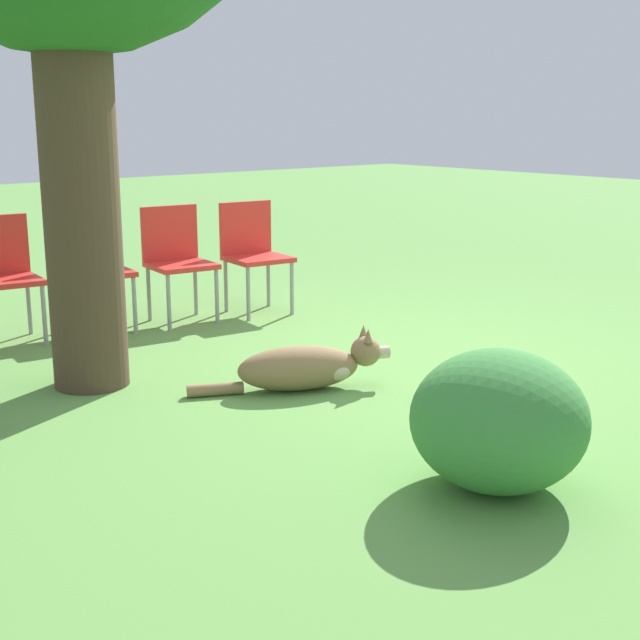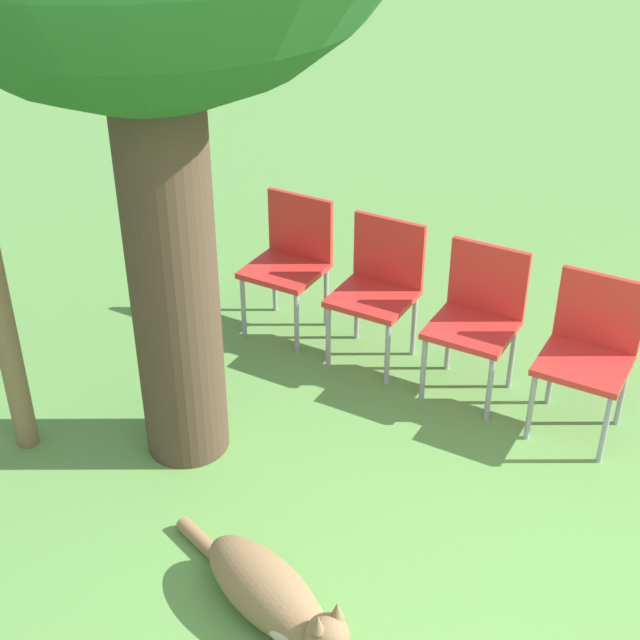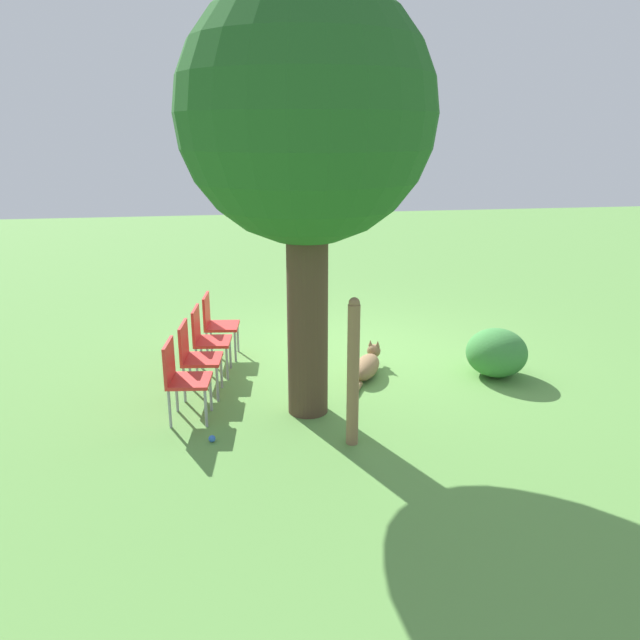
{
  "view_description": "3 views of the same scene",
  "coord_description": "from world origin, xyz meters",
  "px_view_note": "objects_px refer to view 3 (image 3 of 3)",
  "views": [
    {
      "loc": [
        -3.82,
        3.6,
        1.53
      ],
      "look_at": [
        -0.19,
        0.53,
        0.41
      ],
      "focal_mm": 50.0,
      "sensor_mm": 36.0,
      "label": 1
    },
    {
      "loc": [
        -2.36,
        -0.59,
        2.94
      ],
      "look_at": [
        1.17,
        0.88,
        0.65
      ],
      "focal_mm": 50.0,
      "sensor_mm": 36.0,
      "label": 2
    },
    {
      "loc": [
        1.6,
        7.48,
        2.88
      ],
      "look_at": [
        0.62,
        1.43,
        1.01
      ],
      "focal_mm": 35.0,
      "sensor_mm": 36.0,
      "label": 3
    }
  ],
  "objects_px": {
    "red_chair_2": "(195,354)",
    "red_chair_3": "(181,375)",
    "oak_tree": "(306,119)",
    "red_chair_1": "(206,336)",
    "tennis_ball": "(212,439)",
    "fence_post": "(353,372)",
    "dog": "(367,365)",
    "red_chair_0": "(216,321)"
  },
  "relations": [
    {
      "from": "dog",
      "to": "tennis_ball",
      "type": "bearing_deg",
      "value": 154.19
    },
    {
      "from": "dog",
      "to": "red_chair_0",
      "type": "bearing_deg",
      "value": 89.08
    },
    {
      "from": "dog",
      "to": "red_chair_3",
      "type": "xyz_separation_m",
      "value": [
        2.16,
        0.88,
        0.36
      ]
    },
    {
      "from": "red_chair_2",
      "to": "red_chair_3",
      "type": "relative_size",
      "value": 1.0
    },
    {
      "from": "oak_tree",
      "to": "red_chair_3",
      "type": "distance_m",
      "value": 2.8
    },
    {
      "from": "red_chair_0",
      "to": "red_chair_1",
      "type": "distance_m",
      "value": 0.62
    },
    {
      "from": "oak_tree",
      "to": "fence_post",
      "type": "relative_size",
      "value": 2.94
    },
    {
      "from": "dog",
      "to": "red_chair_2",
      "type": "bearing_deg",
      "value": 124.25
    },
    {
      "from": "red_chair_2",
      "to": "red_chair_1",
      "type": "bearing_deg",
      "value": 86.19
    },
    {
      "from": "red_chair_1",
      "to": "red_chair_3",
      "type": "distance_m",
      "value": 1.24
    },
    {
      "from": "fence_post",
      "to": "red_chair_1",
      "type": "distance_m",
      "value": 2.45
    },
    {
      "from": "red_chair_0",
      "to": "red_chair_3",
      "type": "bearing_deg",
      "value": -93.81
    },
    {
      "from": "red_chair_3",
      "to": "tennis_ball",
      "type": "relative_size",
      "value": 12.43
    },
    {
      "from": "red_chair_1",
      "to": "tennis_ball",
      "type": "xyz_separation_m",
      "value": [
        -0.06,
        1.77,
        -0.46
      ]
    },
    {
      "from": "fence_post",
      "to": "red_chair_3",
      "type": "distance_m",
      "value": 1.81
    },
    {
      "from": "oak_tree",
      "to": "tennis_ball",
      "type": "xyz_separation_m",
      "value": [
        1.01,
        0.54,
        -2.94
      ]
    },
    {
      "from": "dog",
      "to": "red_chair_1",
      "type": "bearing_deg",
      "value": 106.74
    },
    {
      "from": "red_chair_0",
      "to": "red_chair_1",
      "type": "xyz_separation_m",
      "value": [
        0.12,
        0.61,
        0.0
      ]
    },
    {
      "from": "dog",
      "to": "tennis_ball",
      "type": "height_order",
      "value": "dog"
    },
    {
      "from": "red_chair_2",
      "to": "dog",
      "type": "bearing_deg",
      "value": 14.5
    },
    {
      "from": "red_chair_1",
      "to": "fence_post",
      "type": "bearing_deg",
      "value": -48.45
    },
    {
      "from": "red_chair_1",
      "to": "red_chair_0",
      "type": "bearing_deg",
      "value": 86.19
    },
    {
      "from": "dog",
      "to": "red_chair_0",
      "type": "relative_size",
      "value": 1.25
    },
    {
      "from": "red_chair_0",
      "to": "red_chair_2",
      "type": "distance_m",
      "value": 1.24
    },
    {
      "from": "dog",
      "to": "red_chair_2",
      "type": "distance_m",
      "value": 2.09
    },
    {
      "from": "red_chair_1",
      "to": "red_chair_3",
      "type": "relative_size",
      "value": 1.0
    },
    {
      "from": "oak_tree",
      "to": "red_chair_2",
      "type": "xyz_separation_m",
      "value": [
        1.18,
        -0.62,
        -2.48
      ]
    },
    {
      "from": "tennis_ball",
      "to": "red_chair_3",
      "type": "bearing_deg",
      "value": -62.48
    },
    {
      "from": "oak_tree",
      "to": "red_chair_3",
      "type": "xyz_separation_m",
      "value": [
        1.3,
        -0.01,
        -2.48
      ]
    },
    {
      "from": "tennis_ball",
      "to": "dog",
      "type": "bearing_deg",
      "value": -142.61
    },
    {
      "from": "fence_post",
      "to": "tennis_ball",
      "type": "relative_size",
      "value": 21.28
    },
    {
      "from": "red_chair_0",
      "to": "red_chair_2",
      "type": "bearing_deg",
      "value": -93.81
    },
    {
      "from": "oak_tree",
      "to": "dog",
      "type": "distance_m",
      "value": 3.1
    },
    {
      "from": "oak_tree",
      "to": "fence_post",
      "type": "distance_m",
      "value": 2.4
    },
    {
      "from": "fence_post",
      "to": "red_chair_1",
      "type": "relative_size",
      "value": 1.71
    },
    {
      "from": "oak_tree",
      "to": "red_chair_0",
      "type": "relative_size",
      "value": 5.03
    },
    {
      "from": "fence_post",
      "to": "oak_tree",
      "type": "bearing_deg",
      "value": -68.08
    },
    {
      "from": "fence_post",
      "to": "red_chair_1",
      "type": "xyz_separation_m",
      "value": [
        1.38,
        -2.01,
        -0.24
      ]
    },
    {
      "from": "oak_tree",
      "to": "red_chair_1",
      "type": "xyz_separation_m",
      "value": [
        1.07,
        -1.23,
        -2.48
      ]
    },
    {
      "from": "tennis_ball",
      "to": "fence_post",
      "type": "bearing_deg",
      "value": 169.88
    },
    {
      "from": "red_chair_2",
      "to": "red_chair_3",
      "type": "height_order",
      "value": "same"
    },
    {
      "from": "fence_post",
      "to": "dog",
      "type": "bearing_deg",
      "value": -108.15
    }
  ]
}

